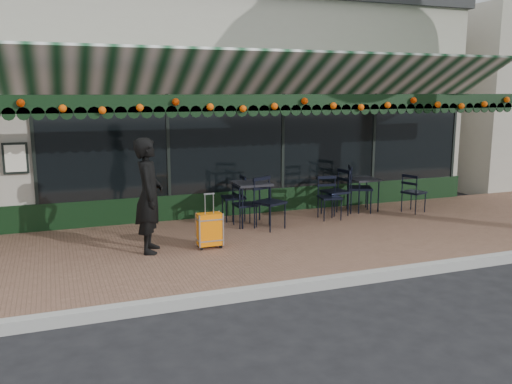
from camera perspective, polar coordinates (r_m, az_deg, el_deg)
name	(u,v)px	position (r m, az deg, el deg)	size (l,w,h in m)	color
ground	(304,289)	(7.53, 5.03, -10.10)	(80.00, 80.00, 0.00)	black
sidewalk	(253,245)	(9.26, -0.36, -5.61)	(18.00, 4.00, 0.15)	brown
curb	(306,285)	(7.44, 5.31, -9.76)	(18.00, 0.16, 0.15)	#9E9E99
restaurant_building	(175,106)	(14.51, -8.52, 8.94)	(12.00, 9.60, 4.50)	#A29B8D
woman	(149,196)	(8.59, -11.20, -0.37)	(0.66, 0.43, 1.81)	black
suitcase	(210,230)	(8.78, -4.90, -4.00)	(0.39, 0.22, 0.89)	orange
cafe_table_a	(363,182)	(11.65, 11.22, 1.07)	(0.56, 0.56, 0.69)	black
cafe_table_b	(251,187)	(10.22, -0.50, 0.57)	(0.66, 0.66, 0.81)	black
chair_a_left	(335,192)	(11.16, 8.32, -0.02)	(0.48, 0.48, 0.95)	black
chair_a_right	(360,189)	(11.53, 10.88, 0.35)	(0.50, 0.50, 0.99)	black
chair_a_front	(330,198)	(10.80, 7.77, -0.61)	(0.43, 0.43, 0.86)	black
chair_a_extra	(414,193)	(11.80, 16.28, -0.07)	(0.41, 0.41, 0.83)	black
chair_b_left	(233,198)	(10.62, -2.40, -0.61)	(0.45, 0.45, 0.89)	black
chair_b_right	(245,205)	(10.13, -1.17, -1.39)	(0.40, 0.40, 0.81)	black
chair_b_front	(270,203)	(9.94, 1.46, -1.16)	(0.48, 0.48, 0.97)	black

